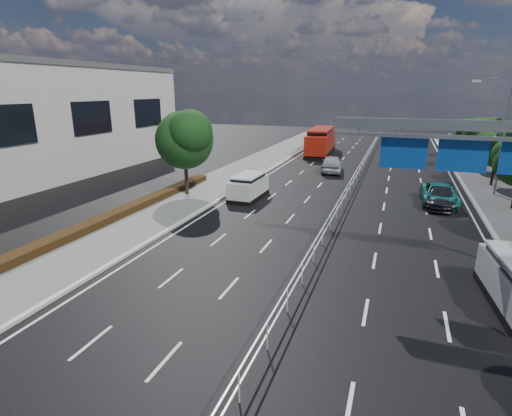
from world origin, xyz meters
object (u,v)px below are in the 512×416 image
(near_car_silver, at_px, (332,164))
(overhead_gantry, at_px, (483,150))
(white_minivan, at_px, (249,187))
(parked_car_teal, at_px, (439,194))
(near_car_dark, at_px, (328,140))
(parked_car_dark, at_px, (440,197))
(red_bus, at_px, (321,140))

(near_car_silver, bearing_deg, overhead_gantry, 107.23)
(white_minivan, distance_m, near_car_silver, 13.14)
(near_car_silver, bearing_deg, parked_car_teal, 128.12)
(white_minivan, bearing_deg, near_car_silver, 71.96)
(near_car_dark, height_order, parked_car_dark, parked_car_dark)
(overhead_gantry, height_order, parked_car_dark, overhead_gantry)
(white_minivan, bearing_deg, red_bus, 88.78)
(white_minivan, height_order, red_bus, red_bus)
(overhead_gantry, distance_m, near_car_dark, 44.64)
(overhead_gantry, distance_m, near_car_silver, 23.75)
(white_minivan, bearing_deg, overhead_gantry, -31.22)
(near_car_dark, distance_m, parked_car_teal, 33.10)
(near_car_dark, distance_m, parked_car_dark, 33.70)
(near_car_dark, relative_size, parked_car_dark, 0.87)
(parked_car_teal, height_order, parked_car_dark, parked_car_teal)
(near_car_silver, relative_size, parked_car_dark, 1.07)
(near_car_silver, height_order, near_car_dark, near_car_silver)
(overhead_gantry, height_order, near_car_dark, overhead_gantry)
(red_bus, height_order, parked_car_dark, red_bus)
(overhead_gantry, bearing_deg, red_bus, 111.55)
(red_bus, bearing_deg, parked_car_teal, -61.73)
(white_minivan, height_order, near_car_silver, white_minivan)
(near_car_dark, xyz_separation_m, parked_car_dark, (13.38, -30.94, 0.01))
(near_car_dark, bearing_deg, parked_car_teal, 111.87)
(white_minivan, distance_m, red_bus, 23.86)
(red_bus, xyz_separation_m, near_car_dark, (-0.73, 9.59, -1.05))
(overhead_gantry, bearing_deg, near_car_silver, 114.24)
(parked_car_dark, bearing_deg, white_minivan, -165.00)
(near_car_silver, bearing_deg, near_car_dark, -86.07)
(red_bus, distance_m, near_car_dark, 9.68)
(overhead_gantry, relative_size, near_car_silver, 2.07)
(white_minivan, relative_size, parked_car_teal, 0.84)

